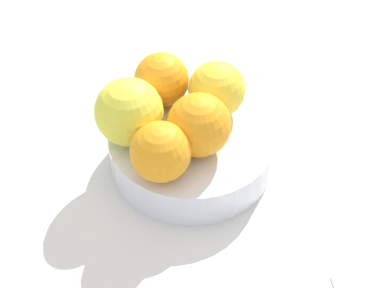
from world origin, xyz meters
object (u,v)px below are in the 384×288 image
at_px(fruit_bowl, 192,148).
at_px(orange_in_bowl_2, 217,89).
at_px(orange_in_bowl_0, 202,124).
at_px(orange_in_bowl_3, 162,80).
at_px(orange_in_bowl_4, 161,152).
at_px(orange_in_bowl_1, 129,112).

height_order(fruit_bowl, orange_in_bowl_2, orange_in_bowl_2).
distance_m(orange_in_bowl_0, orange_in_bowl_3, 0.09).
distance_m(orange_in_bowl_3, orange_in_bowl_4, 0.11).
bearing_deg(fruit_bowl, orange_in_bowl_0, 98.90).
xyz_separation_m(orange_in_bowl_1, orange_in_bowl_4, (-0.02, 0.06, -0.01)).
bearing_deg(fruit_bowl, orange_in_bowl_3, -74.05).
height_order(orange_in_bowl_1, orange_in_bowl_3, orange_in_bowl_1).
bearing_deg(orange_in_bowl_1, orange_in_bowl_3, -135.37).
bearing_deg(fruit_bowl, orange_in_bowl_2, -145.14).
bearing_deg(orange_in_bowl_3, orange_in_bowl_0, 103.97).
bearing_deg(orange_in_bowl_4, orange_in_bowl_1, -73.17).
relative_size(orange_in_bowl_0, orange_in_bowl_4, 1.09).
relative_size(orange_in_bowl_1, orange_in_bowl_2, 1.14).
height_order(orange_in_bowl_1, orange_in_bowl_4, orange_in_bowl_1).
height_order(fruit_bowl, orange_in_bowl_1, orange_in_bowl_1).
bearing_deg(orange_in_bowl_3, orange_in_bowl_4, 74.56).
relative_size(orange_in_bowl_0, orange_in_bowl_1, 0.92).
xyz_separation_m(orange_in_bowl_1, orange_in_bowl_3, (-0.05, -0.05, -0.01)).
relative_size(fruit_bowl, orange_in_bowl_1, 2.55).
bearing_deg(orange_in_bowl_2, fruit_bowl, 34.86).
bearing_deg(orange_in_bowl_1, orange_in_bowl_2, -173.17).
xyz_separation_m(fruit_bowl, orange_in_bowl_2, (-0.04, -0.03, 0.06)).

